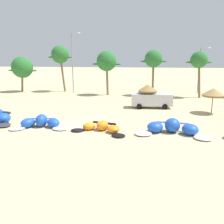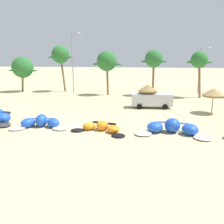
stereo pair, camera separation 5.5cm
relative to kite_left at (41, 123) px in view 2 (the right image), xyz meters
name	(u,v)px [view 2 (the right image)]	position (x,y,z in m)	size (l,w,h in m)	color
ground_plane	(86,126)	(4.12, 0.99, -0.45)	(260.00, 260.00, 0.00)	#C6B284
kite_left	(41,123)	(0.00, 0.00, 0.00)	(5.52, 3.00, 1.18)	white
kite_left_of_center	(101,127)	(5.82, -0.27, -0.11)	(5.25, 3.07, 0.88)	black
kite_center	(172,128)	(12.01, 0.02, 0.03)	(6.60, 3.21, 1.25)	white
beach_umbrella_near_van	(148,88)	(9.79, 10.51, 2.07)	(2.47, 2.47, 3.01)	brown
beach_umbrella_middle	(214,92)	(17.28, 8.33, 2.02)	(2.57, 2.57, 2.95)	brown
parked_van	(151,99)	(10.22, 10.41, 0.64)	(5.32, 2.48, 1.84)	silver
palm_leftmost	(23,67)	(-13.47, 21.45, 4.09)	(5.88, 3.92, 6.54)	brown
palm_left	(60,55)	(-6.56, 23.00, 6.34)	(4.89, 3.26, 8.52)	brown
palm_left_of_gap	(107,61)	(2.75, 20.03, 5.25)	(5.06, 3.38, 7.46)	brown
palm_center_left	(154,59)	(10.56, 20.62, 5.60)	(4.36, 2.91, 7.62)	brown
palm_center_right	(199,61)	(17.62, 19.54, 5.44)	(3.93, 2.62, 7.34)	brown
lamppost_west	(73,60)	(-3.61, 21.46, 5.44)	(1.75, 0.24, 10.69)	gray
lamppost_west_center	(201,67)	(18.96, 24.71, 4.17)	(1.80, 0.24, 8.18)	gray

